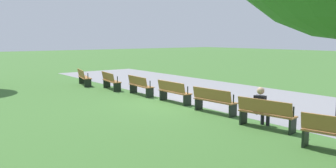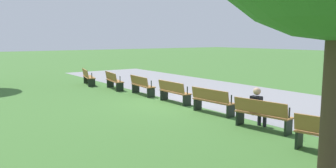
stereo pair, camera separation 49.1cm
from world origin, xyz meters
name	(u,v)px [view 1 (the left image)]	position (x,y,z in m)	size (l,w,h in m)	color
ground_plane	(175,103)	(0.00, 0.00, 0.00)	(120.00, 120.00, 0.00)	#3D6B2D
path_paving	(230,94)	(0.00, 3.33, 0.00)	(28.47, 6.16, 0.01)	gray
bench_0	(84,77)	(-7.02, -0.85, 0.47)	(1.73, 0.83, 0.89)	#996633
bench_1	(110,81)	(-4.70, -0.42, 0.47)	(1.71, 0.71, 0.89)	#996633
bench_2	(140,85)	(-2.36, -0.15, 0.47)	(1.69, 0.59, 0.89)	#996633
bench_3	(173,92)	(0.00, -0.07, 0.47)	(1.66, 0.47, 0.89)	#996633
bench_4	(214,100)	(2.36, -0.15, 0.47)	(1.69, 0.59, 0.89)	#996633
bench_5	(266,113)	(4.70, -0.42, 0.47)	(1.71, 0.71, 0.89)	#996633
person_seated	(261,106)	(4.46, -0.31, 0.64)	(0.38, 0.55, 1.20)	black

